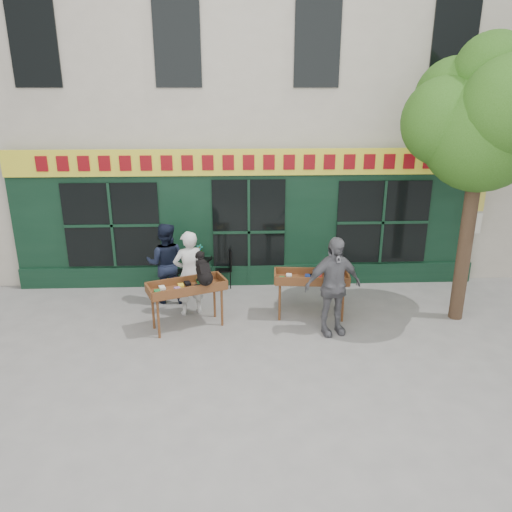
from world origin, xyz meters
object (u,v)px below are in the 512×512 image
at_px(woman, 189,273).
at_px(book_cart_right, 311,280).
at_px(bistro_table, 200,266).
at_px(man_left, 166,263).
at_px(man_right, 333,286).
at_px(book_cart_center, 187,289).
at_px(dog, 204,268).

height_order(woman, book_cart_right, woman).
relative_size(bistro_table, man_left, 0.42).
bearing_deg(man_left, woman, 132.21).
relative_size(book_cart_right, man_right, 0.78).
bearing_deg(woman, man_right, 138.62).
distance_m(book_cart_center, bistro_table, 2.12).
distance_m(book_cart_center, dog, 0.59).
height_order(book_cart_center, man_left, man_left).
relative_size(man_right, man_left, 1.09).
xyz_separation_m(book_cart_center, man_left, (-0.57, 1.34, 0.09)).
bearing_deg(book_cart_right, book_cart_center, -166.13).
bearing_deg(bistro_table, book_cart_right, -35.29).
height_order(dog, book_cart_right, dog).
height_order(book_cart_right, man_left, man_left).
bearing_deg(man_right, book_cart_right, 96.97).
bearing_deg(dog, man_left, 101.82).
bearing_deg(woman, dog, 94.78).
bearing_deg(man_right, book_cart_center, 157.92).
xyz_separation_m(book_cart_center, woman, (0.00, 0.65, 0.09)).
height_order(book_cart_center, man_right, man_right).
xyz_separation_m(book_cart_right, man_right, (0.30, -0.75, 0.17)).
height_order(woman, man_left, woman).
bearing_deg(man_right, bistro_table, 122.99).
height_order(woman, man_right, man_right).
height_order(dog, bistro_table, dog).
height_order(book_cart_center, woman, woman).
xyz_separation_m(dog, man_right, (2.49, -0.31, -0.30)).
height_order(book_cart_center, bistro_table, book_cart_center).
xyz_separation_m(book_cart_center, man_right, (2.84, -0.36, 0.17)).
bearing_deg(man_right, woman, 145.57).
bearing_deg(bistro_table, dog, -84.12).
bearing_deg(book_cart_right, man_right, -63.03).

